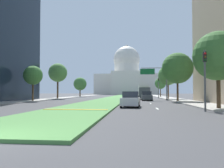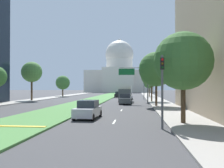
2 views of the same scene
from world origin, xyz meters
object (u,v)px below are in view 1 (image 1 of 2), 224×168
at_px(street_tree_left_mid, 33,75).
at_px(street_tree_left_far, 58,73).
at_px(street_tree_right_far, 168,75).
at_px(street_tree_right_distant, 160,83).
at_px(street_tree_left_distant, 80,84).
at_px(overhead_guide_sign, 157,76).
at_px(sedan_distant, 144,95).
at_px(traffic_light_far_right, 158,85).
at_px(sedan_lead_stopped, 131,100).
at_px(street_tree_right_mid, 177,68).
at_px(traffic_light_near_right, 205,72).
at_px(capitol_building, 127,77).
at_px(sedan_far_horizon, 133,95).
at_px(box_truck_delivery, 144,92).
at_px(street_tree_right_near, 218,56).
at_px(sedan_midblock, 147,96).

xyz_separation_m(street_tree_left_mid, street_tree_left_far, (-0.28, 13.56, 1.57)).
xyz_separation_m(street_tree_left_far, street_tree_right_far, (24.96, -1.39, -0.87)).
height_order(street_tree_left_mid, street_tree_right_distant, street_tree_left_mid).
bearing_deg(street_tree_left_distant, overhead_guide_sign, -51.96).
xyz_separation_m(street_tree_right_distant, sedan_distant, (-5.56, -13.55, -3.47)).
distance_m(traffic_light_far_right, sedan_lead_stopped, 34.59).
relative_size(street_tree_left_far, sedan_lead_stopped, 1.95).
bearing_deg(street_tree_right_mid, street_tree_right_distant, 88.63).
bearing_deg(street_tree_left_mid, traffic_light_near_right, -37.73).
height_order(street_tree_left_far, sedan_distant, street_tree_left_far).
xyz_separation_m(capitol_building, sedan_lead_stopped, (4.57, -108.87, -9.72)).
height_order(traffic_light_near_right, street_tree_right_far, street_tree_right_far).
xyz_separation_m(traffic_light_near_right, sedan_far_horizon, (-6.61, 49.40, -2.55)).
xyz_separation_m(traffic_light_far_right, street_tree_right_mid, (1.16, -20.00, 2.27)).
distance_m(street_tree_left_far, box_truck_delivery, 20.33).
bearing_deg(overhead_guide_sign, street_tree_right_near, -81.22).
bearing_deg(box_truck_delivery, sedan_lead_stopped, -95.38).
bearing_deg(street_tree_right_mid, traffic_light_far_right, 93.32).
bearing_deg(sedan_lead_stopped, capitol_building, 92.40).
relative_size(traffic_light_far_right, sedan_midblock, 1.16).
bearing_deg(sedan_lead_stopped, street_tree_right_mid, 61.65).
bearing_deg(street_tree_right_mid, sedan_distant, 103.17).
bearing_deg(capitol_building, street_tree_right_near, -83.48).
xyz_separation_m(street_tree_left_mid, sedan_distant, (19.89, 21.23, -3.73)).
height_order(street_tree_left_far, box_truck_delivery, street_tree_left_far).
relative_size(street_tree_left_distant, box_truck_delivery, 0.99).
bearing_deg(street_tree_left_distant, sedan_midblock, -55.35).
relative_size(street_tree_left_far, box_truck_delivery, 1.29).
xyz_separation_m(traffic_light_far_right, sedan_far_horizon, (-6.61, 10.29, -2.55)).
height_order(street_tree_right_near, street_tree_left_mid, street_tree_right_near).
bearing_deg(street_tree_left_mid, street_tree_right_distant, 53.81).
distance_m(traffic_light_far_right, overhead_guide_sign, 14.15).
bearing_deg(street_tree_right_mid, sedan_far_horizon, 104.39).
bearing_deg(sedan_far_horizon, street_tree_right_mid, -75.61).
bearing_deg(sedan_lead_stopped, traffic_light_far_right, 79.40).
xyz_separation_m(street_tree_left_far, sedan_distant, (20.18, 7.68, -5.30)).
distance_m(capitol_building, overhead_guide_sign, 89.63).
bearing_deg(sedan_lead_stopped, street_tree_right_distant, 80.13).
xyz_separation_m(street_tree_right_near, street_tree_left_mid, (-25.34, 15.90, -0.50)).
distance_m(street_tree_left_distant, box_truck_delivery, 30.25).
bearing_deg(street_tree_left_distant, street_tree_left_far, -90.00).
distance_m(traffic_light_near_right, sedan_lead_stopped, 8.58).
bearing_deg(sedan_lead_stopped, sedan_far_horizon, 90.35).
xyz_separation_m(sedan_lead_stopped, sedan_far_horizon, (-0.27, 44.20, -0.03)).
xyz_separation_m(street_tree_left_mid, sedan_midblock, (19.81, 6.13, -3.68)).
distance_m(traffic_light_near_right, street_tree_left_mid, 29.72).
relative_size(traffic_light_near_right, street_tree_right_far, 0.71).
bearing_deg(street_tree_left_far, street_tree_right_far, -3.18).
height_order(sedan_lead_stopped, sedan_distant, sedan_lead_stopped).
xyz_separation_m(street_tree_right_mid, street_tree_right_far, (0.04, 11.23, -0.39)).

